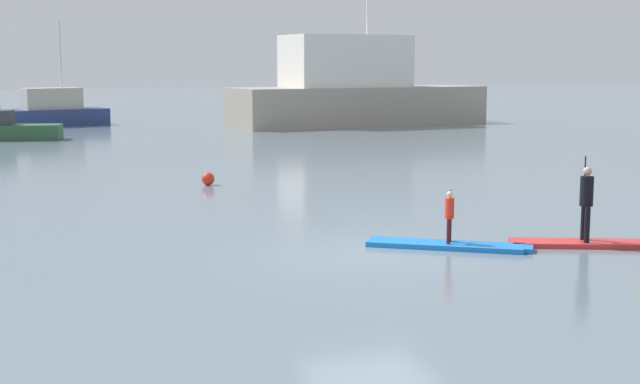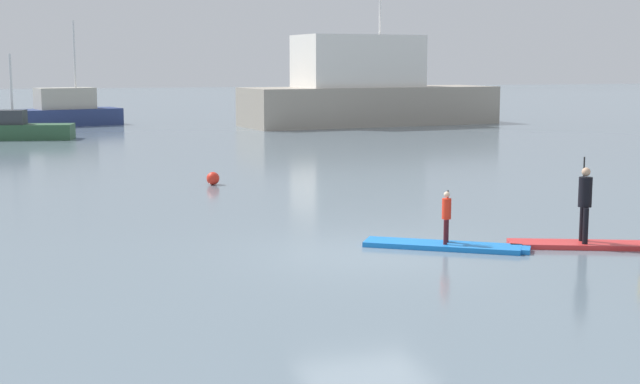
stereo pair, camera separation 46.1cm
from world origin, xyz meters
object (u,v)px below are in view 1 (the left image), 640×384
paddler_adult (586,199)px  fishing_boat_white_large (354,91)px  paddler_child_solo (449,214)px  paddleboard_far (601,244)px  motor_boat_small_navy (43,112)px  mooring_buoy_near (208,179)px  paddleboard_near (449,245)px

paddler_adult → fishing_boat_white_large: size_ratio=0.11×
paddler_child_solo → paddleboard_far: size_ratio=0.29×
paddler_child_solo → fishing_boat_white_large: size_ratio=0.07×
paddleboard_far → motor_boat_small_navy: 41.04m
paddler_adult → motor_boat_small_navy: 40.83m
paddler_adult → fishing_boat_white_large: 36.07m
mooring_buoy_near → paddler_child_solo: bearing=-76.3°
paddler_child_solo → paddler_adult: bearing=-15.8°
paddleboard_near → paddler_adult: paddler_adult is taller
fishing_boat_white_large → paddleboard_near: bearing=-108.3°
mooring_buoy_near → motor_boat_small_navy: bearing=97.6°
paddler_child_solo → paddleboard_far: (2.99, -0.89, -0.64)m
mooring_buoy_near → fishing_boat_white_large: bearing=59.4°
paddleboard_near → paddleboard_far: 3.13m
motor_boat_small_navy → paddleboard_near: bearing=-80.7°
paddler_adult → motor_boat_small_navy: (-9.06, 39.81, -0.16)m
paddler_child_solo → fishing_boat_white_large: (11.30, 34.26, 1.35)m
paddler_child_solo → paddler_adult: (2.68, -0.76, 0.29)m
paddleboard_near → paddleboard_far: (3.00, -0.88, 0.00)m
paddleboard_far → mooring_buoy_near: (-5.62, 11.64, 0.15)m
paddleboard_near → mooring_buoy_near: mooring_buoy_near is taller
paddleboard_far → paddler_child_solo: bearing=163.4°
paddleboard_far → fishing_boat_white_large: (8.31, 35.15, 1.98)m
paddler_child_solo → fishing_boat_white_large: 36.10m
paddler_child_solo → fishing_boat_white_large: bearing=71.7°
mooring_buoy_near → paddleboard_near: bearing=-76.3°
paddleboard_near → fishing_boat_white_large: (11.31, 34.26, 1.98)m
paddleboard_near → paddler_adult: bearing=-15.6°
mooring_buoy_near → paddleboard_far: bearing=-64.2°
paddler_child_solo → motor_boat_small_navy: (-6.38, 39.05, 0.13)m
motor_boat_small_navy → paddler_adult: bearing=-77.2°
paddleboard_far → paddleboard_near: bearing=163.6°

